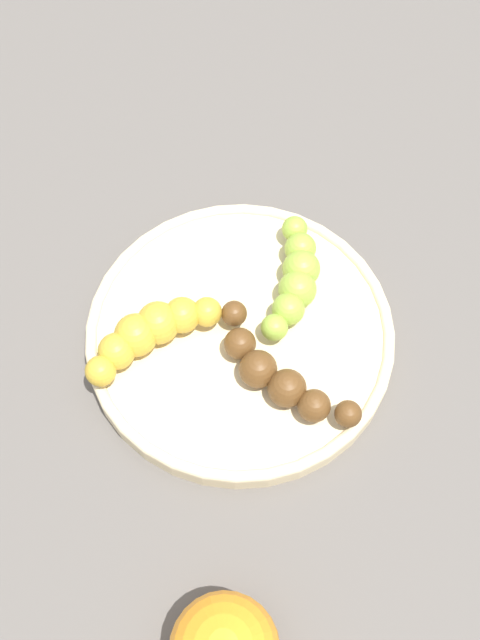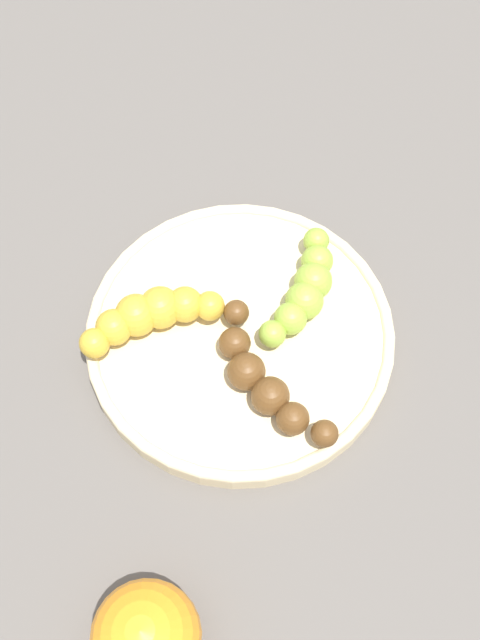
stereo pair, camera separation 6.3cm
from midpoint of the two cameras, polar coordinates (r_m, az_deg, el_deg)
The scene contains 5 objects.
ground_plane at distance 0.66m, azimuth -2.70°, elevation -1.80°, with size 2.40×2.40×0.00m, color #56514C.
fruit_bowl at distance 0.65m, azimuth -2.75°, elevation -1.32°, with size 0.26×0.26×0.02m.
banana_overripe at distance 0.61m, azimuth -0.26°, elevation -4.46°, with size 0.07×0.15×0.03m.
banana_green at distance 0.65m, azimuth 1.45°, elevation 2.91°, with size 0.09×0.10×0.03m.
banana_spotted at distance 0.63m, azimuth -9.69°, elevation -1.19°, with size 0.13×0.04×0.04m.
Camera 1 is at (-0.16, -0.25, 0.59)m, focal length 42.44 mm.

